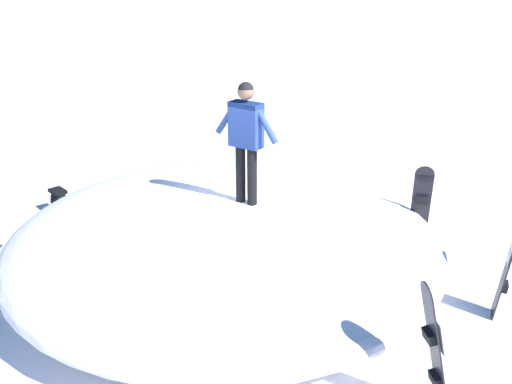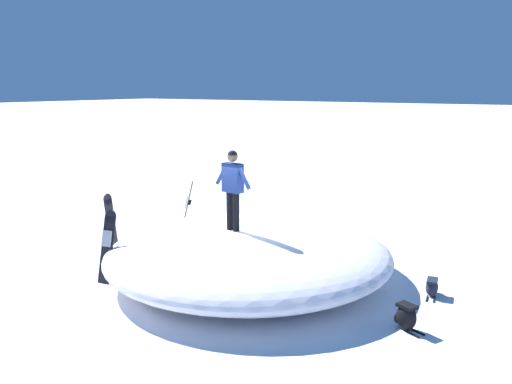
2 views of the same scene
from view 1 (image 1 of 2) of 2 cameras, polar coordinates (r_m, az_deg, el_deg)
name	(u,v)px [view 1 (image 1 of 2)]	position (r m, az deg, el deg)	size (l,w,h in m)	color
ground	(235,285)	(8.77, -2.01, -8.80)	(240.00, 240.00, 0.00)	white
snow_mound	(225,240)	(8.82, -2.98, -4.58)	(6.26, 6.40, 1.10)	white
snowboarder_standing	(246,132)	(8.34, -0.95, 5.68)	(1.04, 0.30, 1.74)	black
snowboard_primary_upright	(509,262)	(8.32, 22.84, -6.13)	(0.23, 0.30, 1.56)	black
snowboard_secondary_upright	(434,350)	(6.35, 16.49, -14.12)	(0.48, 0.44, 1.60)	black
snowboard_tertiary_upright	(420,208)	(9.62, 15.27, -1.46)	(0.37, 0.49, 1.54)	black
backpack_far	(59,201)	(11.53, -18.10, -0.83)	(0.61, 0.43, 0.48)	black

